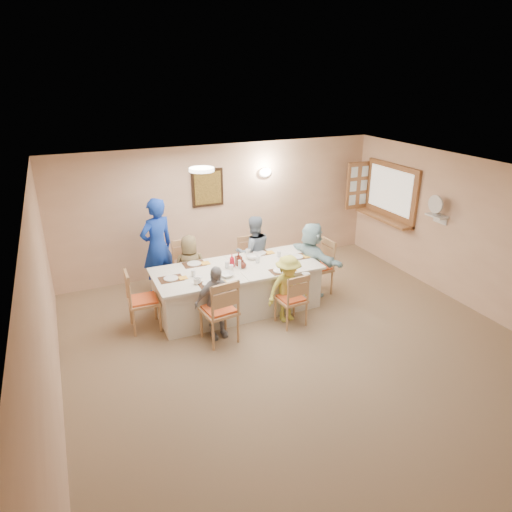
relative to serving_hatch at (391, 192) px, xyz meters
name	(u,v)px	position (x,y,z in m)	size (l,w,h in m)	color
ground	(308,356)	(-3.21, -2.40, -1.50)	(7.00, 7.00, 0.00)	#8B6C4E
room_walls	(313,258)	(-3.21, -2.40, 0.01)	(7.00, 7.00, 7.00)	tan
wall_picture	(208,188)	(-3.51, 1.06, 0.20)	(0.62, 0.05, 0.72)	black
wall_sconce	(265,172)	(-2.31, 1.04, 0.40)	(0.26, 0.09, 0.18)	white
ceiling_light	(202,170)	(-4.21, -0.90, 0.97)	(0.36, 0.36, 0.05)	white
serving_hatch	(391,192)	(0.00, 0.00, 0.00)	(0.06, 1.50, 1.15)	#915D34
hatch_sill	(383,218)	(-0.12, 0.00, -0.53)	(0.30, 1.50, 0.05)	#915D34
shutter_door	(358,185)	(-0.26, 0.76, 0.00)	(0.55, 0.04, 1.00)	#915D34
fan_shelf	(437,216)	(-0.08, -1.35, -0.10)	(0.22, 0.36, 0.03)	white
desk_fan	(437,208)	(-0.11, -1.35, 0.05)	(0.30, 0.30, 0.28)	#A5A5A8
dining_table	(237,288)	(-3.62, -0.69, -1.12)	(2.74, 1.16, 0.76)	silver
chair_back_left	(189,270)	(-4.22, 0.11, -0.99)	(0.49, 0.49, 1.02)	tan
chair_back_right	(251,262)	(-3.02, 0.11, -1.04)	(0.44, 0.44, 0.91)	tan
chair_front_left	(219,309)	(-4.22, -1.49, -0.98)	(0.50, 0.50, 1.03)	tan
chair_front_right	(291,298)	(-3.02, -1.49, -1.05)	(0.43, 0.43, 0.90)	tan
chair_left_end	(144,300)	(-5.17, -0.69, -1.00)	(0.48, 0.48, 0.99)	tan
chair_right_end	(317,267)	(-2.07, -0.69, -1.00)	(0.48, 0.48, 1.00)	tan
diner_back_left	(190,268)	(-4.22, -0.01, -0.91)	(0.63, 0.46, 1.18)	brown
diner_back_right	(254,252)	(-3.02, -0.01, -0.81)	(0.72, 0.59, 1.38)	gray
diner_front_left	(216,302)	(-4.22, -1.37, -0.92)	(0.69, 0.33, 1.15)	gray
diner_front_right	(288,289)	(-3.02, -1.37, -0.94)	(0.76, 0.49, 1.12)	#D6D550
diner_right_end	(311,259)	(-2.20, -0.69, -0.83)	(0.64, 1.30, 1.35)	silver
caregiver	(157,247)	(-4.67, 0.46, -0.61)	(0.76, 0.63, 1.77)	#1439B1
placemat_fl	(210,284)	(-4.22, -1.11, -0.74)	(0.35, 0.26, 0.01)	#472B19
plate_fl	(210,283)	(-4.22, -1.11, -0.73)	(0.24, 0.24, 0.01)	white
napkin_fl	(222,283)	(-4.04, -1.16, -0.73)	(0.14, 0.14, 0.01)	yellow
placemat_fr	(281,271)	(-3.02, -1.11, -0.74)	(0.34, 0.25, 0.01)	#472B19
plate_fr	(281,270)	(-3.02, -1.11, -0.73)	(0.24, 0.24, 0.02)	white
napkin_fr	(292,270)	(-2.84, -1.16, -0.73)	(0.13, 0.13, 0.01)	yellow
placemat_bl	(194,264)	(-4.22, -0.27, -0.74)	(0.37, 0.27, 0.01)	#472B19
plate_bl	(194,264)	(-4.22, -0.27, -0.73)	(0.24, 0.24, 0.01)	white
napkin_bl	(205,263)	(-4.04, -0.32, -0.73)	(0.14, 0.14, 0.01)	yellow
placemat_br	(259,253)	(-3.02, -0.27, -0.74)	(0.34, 0.26, 0.01)	#472B19
plate_br	(259,253)	(-3.02, -0.27, -0.73)	(0.24, 0.24, 0.01)	white
napkin_br	(270,252)	(-2.84, -0.32, -0.73)	(0.14, 0.14, 0.01)	yellow
placemat_le	(171,279)	(-4.72, -0.69, -0.74)	(0.37, 0.27, 0.01)	#472B19
plate_le	(171,278)	(-4.72, -0.69, -0.73)	(0.23, 0.23, 0.01)	white
napkin_le	(183,278)	(-4.54, -0.74, -0.73)	(0.13, 0.13, 0.01)	yellow
placemat_re	(297,257)	(-2.50, -0.69, -0.74)	(0.37, 0.27, 0.01)	#472B19
plate_re	(297,257)	(-2.50, -0.69, -0.73)	(0.23, 0.23, 0.01)	white
napkin_re	(307,256)	(-2.32, -0.74, -0.73)	(0.14, 0.14, 0.01)	yellow
teacup_a	(197,281)	(-4.39, -1.02, -0.69)	(0.15, 0.15, 0.09)	white
teacup_b	(248,251)	(-3.21, -0.20, -0.70)	(0.13, 0.13, 0.09)	white
bowl_a	(227,275)	(-3.89, -0.95, -0.71)	(0.25, 0.25, 0.05)	white
bowl_b	(252,257)	(-3.23, -0.44, -0.71)	(0.28, 0.28, 0.07)	white
condiment_ketchup	(232,261)	(-3.68, -0.63, -0.63)	(0.10, 0.11, 0.23)	red
condiment_brown	(239,259)	(-3.55, -0.60, -0.63)	(0.11, 0.11, 0.23)	#5C2318
condiment_malt	(243,264)	(-3.53, -0.74, -0.67)	(0.14, 0.14, 0.15)	#5C2318
drinking_glass	(227,265)	(-3.77, -0.64, -0.68)	(0.07, 0.07, 0.11)	silver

